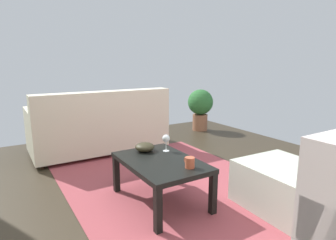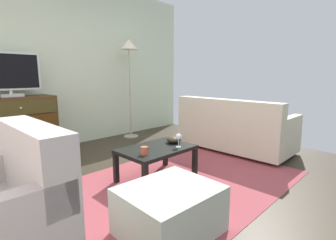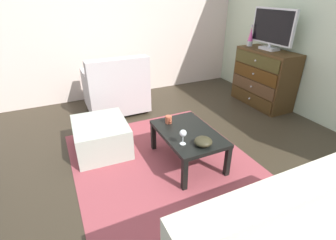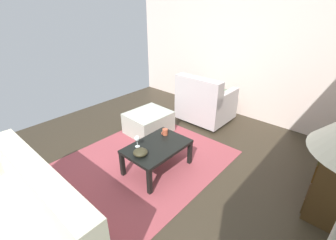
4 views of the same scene
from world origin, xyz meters
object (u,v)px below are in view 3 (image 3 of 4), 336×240
armchair (116,89)px  ottoman (101,137)px  wine_glass (183,134)px  dresser (264,78)px  lava_lamp (251,37)px  bowl_decorative (203,141)px  tv (273,28)px  coffee_table (188,136)px  mug (169,120)px

armchair → ottoman: (1.02, -0.46, -0.18)m
wine_glass → armchair: size_ratio=0.18×
dresser → wine_glass: 2.34m
lava_lamp → bowl_decorative: bearing=-49.7°
dresser → tv: tv is taller
tv → lava_lamp: bearing=-169.6°
tv → bowl_decorative: size_ratio=4.38×
lava_lamp → dresser: bearing=6.3°
lava_lamp → wine_glass: (1.47, -2.03, -0.55)m
bowl_decorative → coffee_table: bearing=-179.6°
wine_glass → mug: (-0.46, 0.06, -0.07)m
armchair → ottoman: bearing=-24.5°
tv → mug: 2.28m
mug → bowl_decorative: size_ratio=0.64×
lava_lamp → ottoman: lava_lamp is taller
tv → coffee_table: tv is taller
dresser → lava_lamp: 0.71m
coffee_table → armchair: size_ratio=0.94×
wine_glass → armchair: (-1.83, -0.19, -0.13)m
tv → lava_lamp: tv is taller
coffee_table → mug: bearing=-158.8°
lava_lamp → tv: bearing=10.4°
dresser → coffee_table: (0.89, -1.91, -0.12)m
armchair → dresser: bearing=71.6°
tv → ottoman: bearing=-83.9°
ottoman → wine_glass: bearing=38.5°
mug → tv: bearing=107.8°
coffee_table → bowl_decorative: 0.30m
mug → lava_lamp: bearing=117.4°
dresser → wine_glass: (1.08, -2.07, 0.05)m
bowl_decorative → armchair: 1.97m
tv → armchair: tv is taller
lava_lamp → ottoman: (0.66, -2.68, -0.86)m
coffee_table → dresser: bearing=115.1°
coffee_table → lava_lamp: bearing=124.7°
bowl_decorative → lava_lamp: bearing=130.3°
wine_glass → mug: wine_glass is taller
dresser → armchair: size_ratio=1.11×
lava_lamp → wine_glass: bearing=-54.0°
tv → bowl_decorative: tv is taller
tv → wine_glass: (1.11, -2.10, -0.72)m
coffee_table → wine_glass: 0.30m
dresser → mug: size_ratio=8.65×
dresser → lava_lamp: size_ratio=2.99×
coffee_table → mug: 0.30m
dresser → ottoman: (0.26, -2.72, -0.27)m
bowl_decorative → armchair: bearing=-169.6°
dresser → tv: 0.77m
lava_lamp → bowl_decorative: size_ratio=1.85×
tv → ottoman: size_ratio=1.12×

